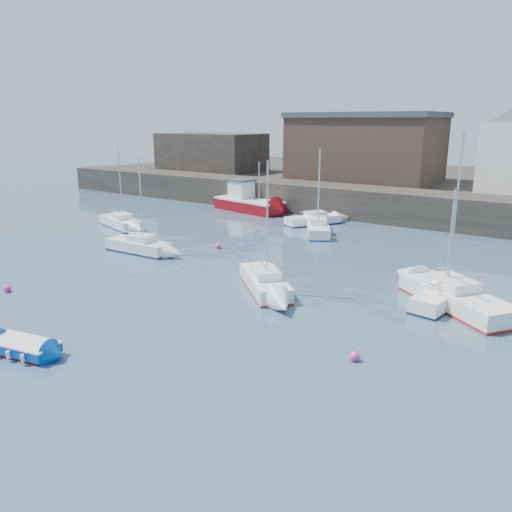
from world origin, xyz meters
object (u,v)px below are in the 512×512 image
Objects in this scene: sailboat_a at (139,246)px; sailboat_c at (441,297)px; blue_dinghy at (23,347)px; sailboat_e at (121,222)px; sailboat_d at (455,297)px; sailboat_f at (318,228)px; sailboat_b at (265,282)px; buoy_near at (8,292)px; sailboat_h at (313,220)px; buoy_mid at (354,361)px; fishing_boat at (247,201)px; buoy_far at (218,248)px.

sailboat_c is at bearing 3.58° from sailboat_a.
blue_dinghy is 26.00m from sailboat_e.
sailboat_a reaches higher than sailboat_c.
blue_dinghy is 21.03m from sailboat_d.
sailboat_e is (-29.76, 4.00, 0.01)m from sailboat_c.
sailboat_f is at bearing 57.80° from sailboat_a.
sailboat_b reaches higher than sailboat_f.
sailboat_a is 16.28× the size of buoy_near.
sailboat_h is at bearing 78.78° from buoy_near.
sailboat_b is 1.03× the size of sailboat_f.
sailboat_c is 14.68× the size of buoy_mid.
sailboat_b is 9.67m from sailboat_c.
fishing_boat is 1.16× the size of sailboat_e.
fishing_boat is 31.22m from sailboat_d.
blue_dinghy is 0.47× the size of sailboat_a.
fishing_boat is at bearing 164.97° from sailboat_h.
sailboat_e reaches higher than sailboat_c.
sailboat_a reaches higher than buoy_near.
sailboat_a is 0.78× the size of sailboat_d.
buoy_mid is (11.77, 7.32, -0.33)m from blue_dinghy.
sailboat_a reaches higher than blue_dinghy.
sailboat_c is (12.96, 15.84, 0.14)m from blue_dinghy.
sailboat_f is (-4.27, 14.83, 0.02)m from sailboat_b.
sailboat_e is at bearing -154.97° from sailboat_f.
buoy_far is (-4.04, -8.72, -0.51)m from sailboat_f.
sailboat_h reaches higher than buoy_far.
buoy_near is at bearing -61.41° from sailboat_e.
buoy_near reaches higher than buoy_far.
sailboat_d reaches higher than blue_dinghy.
buoy_far is (-16.24, 11.44, 0.00)m from buoy_mid.
sailboat_d is at bearing -42.41° from sailboat_h.
sailboat_e is 18.07m from sailboat_f.
sailboat_c is at bearing -7.65° from sailboat_e.
sailboat_f reaches higher than buoy_mid.
buoy_mid is (14.57, -23.70, -0.45)m from sailboat_h.
sailboat_a is 17.68× the size of buoy_far.
buoy_far is at bearing 103.40° from blue_dinghy.
sailboat_d is at bearing 49.58° from blue_dinghy.
sailboat_d is 18.32m from buoy_far.
fishing_boat is at bearing 132.43° from buoy_mid.
sailboat_d is 1.21× the size of sailboat_e.
buoy_near is (-21.12, -11.85, -0.47)m from sailboat_c.
sailboat_b is 1.01× the size of sailboat_e.
sailboat_a is (3.59, -19.05, -0.55)m from fishing_boat.
sailboat_e is 31.20m from buoy_mid.
sailboat_d reaches higher than buoy_far.
sailboat_e reaches higher than buoy_mid.
sailboat_d is at bearing 28.87° from buoy_near.
sailboat_h is at bearing 70.62° from sailboat_a.
fishing_boat is 26.34m from sailboat_b.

